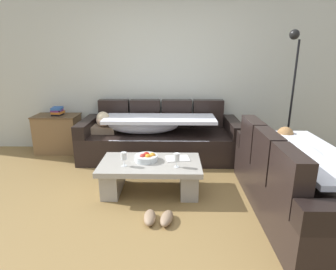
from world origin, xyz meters
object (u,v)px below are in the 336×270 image
at_px(wine_glass_near_right, 177,158).
at_px(couch_near_window, 298,182).
at_px(fruit_bowl, 146,158).
at_px(coffee_table, 151,173).
at_px(pair_of_shoes, 158,218).
at_px(book_stack_on_cabinet, 57,111).
at_px(couch_along_wall, 158,138).
at_px(open_magazine, 178,158).
at_px(wine_glass_near_left, 124,157).
at_px(floor_lamp, 291,89).
at_px(side_cabinet, 58,134).

bearing_deg(wine_glass_near_right, couch_near_window, -11.96).
bearing_deg(wine_glass_near_right, fruit_bowl, 152.96).
distance_m(coffee_table, pair_of_shoes, 0.69).
relative_size(wine_glass_near_right, pair_of_shoes, 0.52).
bearing_deg(wine_glass_near_right, book_stack_on_cabinet, 141.83).
xyz_separation_m(couch_along_wall, open_magazine, (0.31, -1.06, 0.06)).
xyz_separation_m(couch_near_window, open_magazine, (-1.25, 0.53, 0.05)).
bearing_deg(wine_glass_near_left, floor_lamp, 27.81).
bearing_deg(floor_lamp, wine_glass_near_left, -152.19).
distance_m(fruit_bowl, wine_glass_near_left, 0.30).
height_order(side_cabinet, floor_lamp, floor_lamp).
bearing_deg(book_stack_on_cabinet, open_magazine, -32.98).
relative_size(floor_lamp, pair_of_shoes, 6.12).
distance_m(coffee_table, book_stack_on_cabinet, 2.21).
relative_size(fruit_bowl, open_magazine, 1.00).
bearing_deg(coffee_table, side_cabinet, 140.13).
xyz_separation_m(wine_glass_near_left, open_magazine, (0.62, 0.24, -0.11)).
height_order(open_magazine, book_stack_on_cabinet, book_stack_on_cabinet).
bearing_deg(open_magazine, wine_glass_near_left, -167.67).
height_order(wine_glass_near_left, pair_of_shoes, wine_glass_near_left).
bearing_deg(pair_of_shoes, wine_glass_near_right, 70.08).
bearing_deg(coffee_table, couch_near_window, -14.52).
bearing_deg(book_stack_on_cabinet, fruit_bowl, -40.30).
bearing_deg(floor_lamp, pair_of_shoes, -137.20).
distance_m(coffee_table, open_magazine, 0.38).
height_order(couch_near_window, coffee_table, couch_near_window).
bearing_deg(wine_glass_near_left, wine_glass_near_right, -1.97).
xyz_separation_m(wine_glass_near_left, book_stack_on_cabinet, (-1.36, 1.52, 0.22)).
distance_m(open_magazine, floor_lamp, 2.08).
bearing_deg(fruit_bowl, couch_near_window, -15.53).
height_order(couch_along_wall, book_stack_on_cabinet, couch_along_wall).
relative_size(coffee_table, floor_lamp, 0.62).
xyz_separation_m(fruit_bowl, open_magazine, (0.38, 0.07, -0.04)).
bearing_deg(wine_glass_near_left, coffee_table, 22.22).
bearing_deg(couch_along_wall, coffee_table, -90.95).
relative_size(couch_along_wall, coffee_table, 2.07).
xyz_separation_m(wine_glass_near_right, pair_of_shoes, (-0.19, -0.51, -0.45)).
xyz_separation_m(fruit_bowl, pair_of_shoes, (0.18, -0.70, -0.38)).
height_order(wine_glass_near_left, book_stack_on_cabinet, book_stack_on_cabinet).
relative_size(couch_along_wall, couch_near_window, 1.22).
bearing_deg(side_cabinet, fruit_bowl, -39.82).
xyz_separation_m(open_magazine, book_stack_on_cabinet, (-1.98, 1.28, 0.33)).
distance_m(couch_near_window, pair_of_shoes, 1.50).
relative_size(fruit_bowl, book_stack_on_cabinet, 1.22).
distance_m(fruit_bowl, side_cabinet, 2.13).
bearing_deg(open_magazine, coffee_table, -168.88).
height_order(wine_glass_near_left, wine_glass_near_right, same).
relative_size(coffee_table, fruit_bowl, 4.29).
relative_size(couch_along_wall, pair_of_shoes, 7.79).
height_order(fruit_bowl, side_cabinet, side_cabinet).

